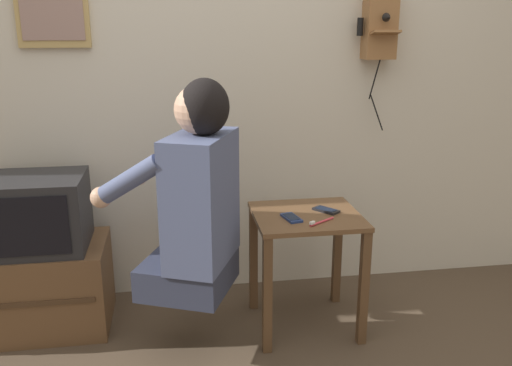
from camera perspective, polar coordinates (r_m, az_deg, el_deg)
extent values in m
cube|color=beige|center=(2.86, -3.63, 13.05)|extent=(6.80, 0.05, 2.55)
cube|color=brown|center=(2.56, 5.37, -3.49)|extent=(0.50, 0.46, 0.02)
cube|color=#523822|center=(2.45, 1.20, -11.78)|extent=(0.04, 0.04, 0.56)
cube|color=#523822|center=(2.56, 11.27, -10.83)|extent=(0.04, 0.04, 0.56)
cube|color=#523822|center=(2.82, -0.27, -7.93)|extent=(0.04, 0.04, 0.56)
cube|color=#523822|center=(2.91, 8.54, -7.28)|extent=(0.04, 0.04, 0.56)
cube|color=#2D3347|center=(2.44, -7.15, -9.41)|extent=(0.48, 0.49, 0.14)
cube|color=#4C567A|center=(2.29, -5.77, -1.73)|extent=(0.36, 0.45, 0.56)
sphere|color=tan|center=(2.20, -6.05, 7.69)|extent=(0.20, 0.20, 0.20)
ellipsoid|color=black|center=(2.19, -5.44, 7.98)|extent=(0.27, 0.27, 0.23)
cylinder|color=#4C567A|center=(2.20, -13.23, 0.28)|extent=(0.31, 0.19, 0.23)
cylinder|color=#4C567A|center=(2.49, -9.73, 2.36)|extent=(0.31, 0.19, 0.23)
sphere|color=tan|center=(2.28, -16.00, -1.46)|extent=(0.09, 0.09, 0.09)
sphere|color=tan|center=(2.57, -12.30, 0.75)|extent=(0.09, 0.09, 0.09)
cube|color=brown|center=(2.89, -22.42, -10.05)|extent=(0.72, 0.43, 0.42)
cube|color=#432E1C|center=(2.69, -23.51, -11.69)|extent=(0.65, 0.01, 0.02)
cube|color=#232326|center=(2.73, -22.84, -2.94)|extent=(0.52, 0.37, 0.34)
cube|color=black|center=(2.55, -23.79, -4.32)|extent=(0.43, 0.01, 0.27)
cube|color=olive|center=(2.97, 12.91, 16.09)|extent=(0.16, 0.11, 0.36)
cube|color=olive|center=(2.89, 13.49, 15.16)|extent=(0.14, 0.07, 0.03)
cone|color=black|center=(2.87, 13.74, 16.59)|extent=(0.04, 0.05, 0.04)
cylinder|color=black|center=(2.93, 10.91, 15.85)|extent=(0.03, 0.03, 0.09)
cylinder|color=black|center=(2.96, 12.39, 10.66)|extent=(0.04, 0.04, 0.22)
cylinder|color=black|center=(2.99, 12.58, 7.24)|extent=(0.07, 0.06, 0.19)
cube|color=navy|center=(2.49, 3.75, -3.68)|extent=(0.09, 0.13, 0.01)
cube|color=black|center=(2.48, 3.75, -3.55)|extent=(0.07, 0.11, 0.00)
cube|color=black|center=(2.60, 7.38, -2.85)|extent=(0.12, 0.13, 0.01)
cube|color=black|center=(2.60, 7.38, -2.72)|extent=(0.10, 0.11, 0.00)
cylinder|color=#D83F4C|center=(2.45, 6.94, -4.06)|extent=(0.13, 0.09, 0.01)
cube|color=white|center=(2.40, 5.94, -4.19)|extent=(0.03, 0.02, 0.01)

